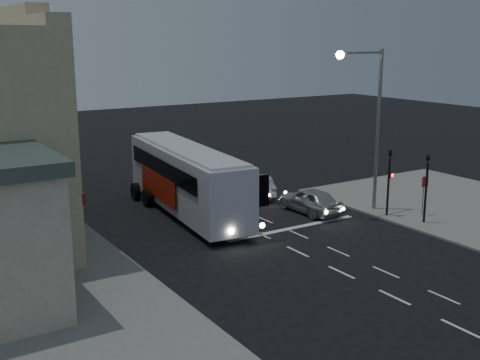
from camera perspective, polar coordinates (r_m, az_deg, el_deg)
ground at (r=28.92m, az=4.28°, el=-6.23°), size 120.00×120.00×0.00m
road_markings at (r=32.18m, az=2.60°, el=-4.17°), size 8.00×30.55×0.01m
tour_bus at (r=33.72m, az=-5.10°, el=0.21°), size 3.89×12.63×3.81m
car_suv at (r=34.27m, az=6.64°, el=-1.92°), size 1.81×4.28×1.44m
car_sedan_a at (r=37.62m, az=1.51°, el=-0.49°), size 2.83×4.54×1.41m
car_sedan_b at (r=42.42m, az=-2.37°, el=1.10°), size 2.57×5.20×1.45m
car_sedan_c at (r=47.22m, az=-6.63°, el=2.27°), size 3.62×5.69×1.46m
car_extra at (r=51.79m, az=-7.96°, el=3.18°), size 2.69×4.59×1.43m
traffic_signal_main at (r=33.73m, az=13.97°, el=0.50°), size 0.25×0.35×4.10m
traffic_signal_side at (r=32.96m, az=17.29°, el=0.00°), size 0.18×0.15×4.10m
regulatory_sign at (r=34.50m, az=17.06°, el=-0.82°), size 0.45×0.12×2.20m
streetlight at (r=33.99m, az=12.24°, el=6.36°), size 3.32×0.44×9.00m
street_tree at (r=38.07m, az=-19.78°, el=4.71°), size 4.00×4.00×6.20m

